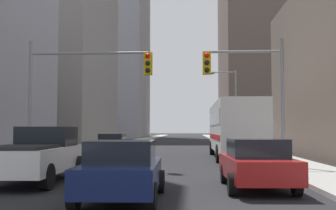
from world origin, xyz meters
name	(u,v)px	position (x,y,z in m)	size (l,w,h in m)	color
sidewalk_left	(126,143)	(-6.67, 50.00, 0.07)	(2.77, 160.00, 0.15)	#9E9E99
sidewalk_right	(230,143)	(6.67, 50.00, 0.07)	(2.77, 160.00, 0.15)	#9E9E99
city_bus	(234,127)	(4.38, 23.14, 1.93)	(2.67, 11.50, 3.40)	silver
pickup_truck_white	(39,155)	(-3.53, 11.39, 0.93)	(2.20, 5.47, 1.90)	white
sedan_navy	(122,170)	(-0.04, 7.91, 0.77)	(1.95, 4.25, 1.52)	#141E4C
sedan_red	(256,163)	(3.67, 10.15, 0.77)	(1.96, 4.27, 1.52)	maroon
sedan_black	(113,145)	(-3.56, 25.07, 0.77)	(1.95, 4.22, 1.52)	black
traffic_signal_near_left	(84,80)	(-3.30, 16.44, 4.14)	(5.88, 0.44, 6.00)	gray
traffic_signal_near_right	(248,81)	(4.31, 16.44, 4.04)	(3.72, 0.44, 6.00)	gray
street_lamp_right	(231,101)	(5.56, 36.82, 4.56)	(2.62, 0.32, 7.50)	gray
building_left_mid_office	(19,48)	(-18.49, 44.20, 11.38)	(20.21, 18.43, 22.76)	gray
building_right_far_highrise	(254,35)	(16.06, 89.76, 23.00)	(14.39, 28.96, 46.00)	#66564C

